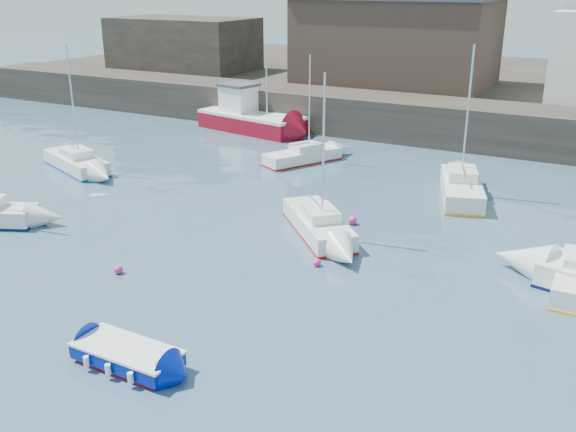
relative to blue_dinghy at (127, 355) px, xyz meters
The scene contains 14 objects.
water 1.30m from the blue_dinghy, 92.34° to the right, with size 220.00×220.00×0.00m, color #2D4760.
quay_wall 33.78m from the blue_dinghy, 90.09° to the left, with size 90.00×5.00×3.00m, color #28231E.
land_strip 51.77m from the blue_dinghy, 90.06° to the left, with size 90.00×32.00×2.80m, color #28231E.
warehouse 42.66m from the blue_dinghy, 98.24° to the left, with size 16.40×10.40×7.60m.
bldg_west 49.72m from the blue_dinghy, 124.54° to the left, with size 14.00×8.00×5.00m.
blue_dinghy is the anchor object (origin of this frame).
fishing_boat 33.44m from the blue_dinghy, 114.94° to the left, with size 9.27×4.90×5.83m.
sailboat_b 12.92m from the blue_dinghy, 88.09° to the left, with size 5.47×5.62×7.65m.
sailboat_e 23.67m from the blue_dinghy, 139.09° to the left, with size 6.35×4.03×7.80m.
sailboat_f 22.08m from the blue_dinghy, 76.62° to the left, with size 3.87×6.65×8.24m.
sailboat_h 24.55m from the blue_dinghy, 104.00° to the left, with size 4.01×5.59×6.95m.
buoy_near 7.01m from the blue_dinghy, 134.49° to the left, with size 0.38×0.38×0.38m, color #E02788.
buoy_mid 9.75m from the blue_dinghy, 78.12° to the left, with size 0.34×0.34×0.34m, color #E02788.
buoy_far 14.86m from the blue_dinghy, 84.53° to the left, with size 0.44×0.44×0.44m, color #E02788.
Camera 1 is at (12.65, -11.61, 11.44)m, focal length 40.00 mm.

